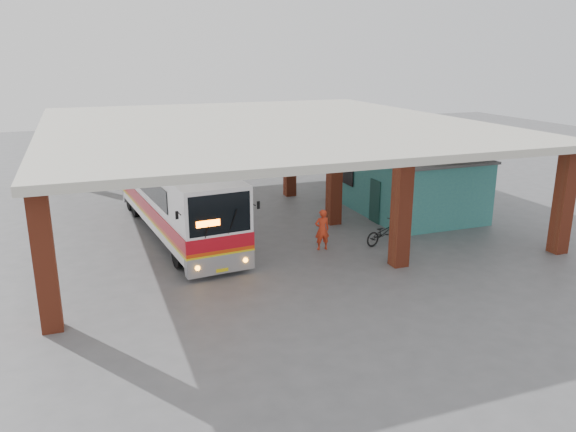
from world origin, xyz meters
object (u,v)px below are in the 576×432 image
(pedestrian, at_px, (322,230))
(red_chair, at_px, (335,193))
(coach_bus, at_px, (175,195))
(motorcycle, at_px, (384,233))

(pedestrian, distance_m, red_chair, 8.37)
(coach_bus, bearing_deg, red_chair, 11.80)
(coach_bus, relative_size, motorcycle, 6.44)
(motorcycle, distance_m, pedestrian, 2.83)
(motorcycle, relative_size, pedestrian, 1.12)
(red_chair, bearing_deg, coach_bus, -166.46)
(motorcycle, bearing_deg, red_chair, -23.73)
(motorcycle, bearing_deg, coach_bus, 45.58)
(pedestrian, height_order, red_chair, pedestrian)
(pedestrian, relative_size, red_chair, 1.97)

